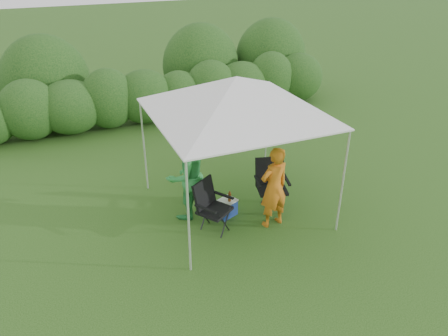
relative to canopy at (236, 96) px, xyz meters
name	(u,v)px	position (x,y,z in m)	size (l,w,h in m)	color
ground	(245,220)	(0.00, -0.50, -2.46)	(70.00, 70.00, 0.00)	#325D1D
hedge	(166,94)	(0.14, 5.50, -1.64)	(11.30, 1.53, 1.80)	#28521B
canopy	(236,96)	(0.00, 0.00, 0.00)	(3.10, 3.10, 2.83)	silver
chair_right	(271,181)	(0.71, -0.23, -1.86)	(0.77, 0.73, 1.07)	black
chair_left	(210,203)	(-0.74, -0.51, -1.88)	(0.80, 0.79, 1.02)	black
man	(274,188)	(0.44, -0.83, -1.63)	(0.61, 0.40, 1.67)	orange
woman	(186,176)	(-1.01, 0.13, -1.54)	(0.89, 0.70, 1.84)	green
cooler	(226,208)	(-0.29, -0.20, -2.28)	(0.50, 0.44, 0.35)	navy
bottle	(230,196)	(-0.23, -0.24, -1.99)	(0.06, 0.06, 0.24)	#592D0C
lawn_toy	(298,119)	(3.78, 3.65, -2.33)	(0.55, 0.46, 0.27)	yellow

